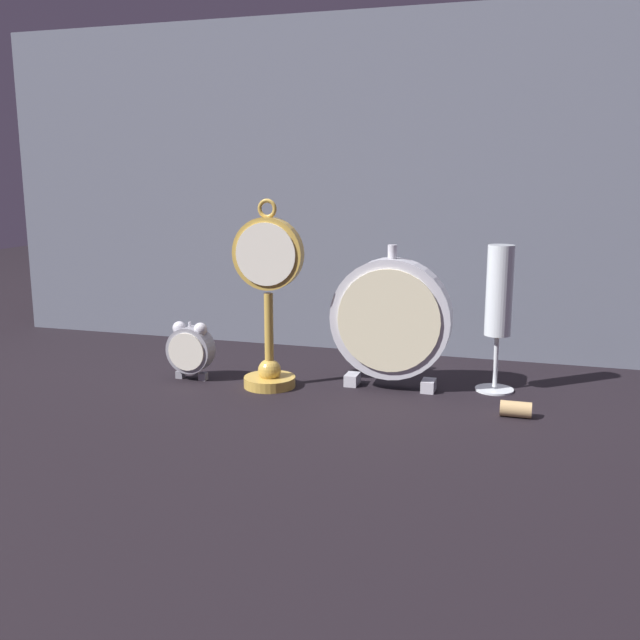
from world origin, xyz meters
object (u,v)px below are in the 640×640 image
(mantel_clock_silver, at_px, (391,320))
(wine_cork, at_px, (516,409))
(pocket_watch_on_stand, at_px, (268,302))
(alarm_clock_twin_bell, at_px, (190,348))
(champagne_flute, at_px, (499,302))

(mantel_clock_silver, relative_size, wine_cork, 5.32)
(mantel_clock_silver, height_order, wine_cork, mantel_clock_silver)
(pocket_watch_on_stand, distance_m, wine_cork, 0.40)
(alarm_clock_twin_bell, relative_size, wine_cork, 2.26)
(alarm_clock_twin_bell, height_order, wine_cork, alarm_clock_twin_bell)
(pocket_watch_on_stand, height_order, wine_cork, pocket_watch_on_stand)
(alarm_clock_twin_bell, relative_size, champagne_flute, 0.42)
(champagne_flute, relative_size, wine_cork, 5.35)
(mantel_clock_silver, xyz_separation_m, champagne_flute, (0.16, 0.04, 0.03))
(pocket_watch_on_stand, bearing_deg, alarm_clock_twin_bell, 178.93)
(alarm_clock_twin_bell, relative_size, mantel_clock_silver, 0.42)
(mantel_clock_silver, bearing_deg, alarm_clock_twin_bell, -172.38)
(champagne_flute, xyz_separation_m, wine_cork, (0.04, -0.12, -0.13))
(alarm_clock_twin_bell, distance_m, mantel_clock_silver, 0.33)
(wine_cork, bearing_deg, alarm_clock_twin_bell, 175.61)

